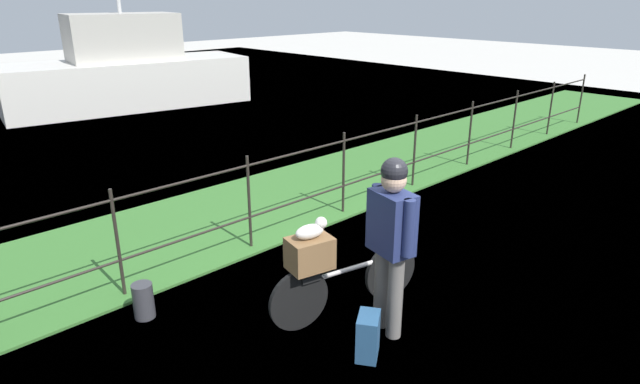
{
  "coord_description": "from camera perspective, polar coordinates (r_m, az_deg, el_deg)",
  "views": [
    {
      "loc": [
        -4.36,
        -2.78,
        2.96
      ],
      "look_at": [
        -0.5,
        1.25,
        0.9
      ],
      "focal_mm": 30.17,
      "sensor_mm": 36.0,
      "label": 1
    }
  ],
  "objects": [
    {
      "name": "moored_boat_near",
      "position": [
        16.0,
        -19.76,
        11.76
      ],
      "size": [
        6.64,
        3.16,
        4.09
      ],
      "color": "silver",
      "rests_on": "ground"
    },
    {
      "name": "bicycle_main",
      "position": [
        5.29,
        2.66,
        -9.69
      ],
      "size": [
        1.64,
        0.41,
        0.61
      ],
      "color": "black",
      "rests_on": "ground"
    },
    {
      "name": "mooring_bollard",
      "position": [
        5.56,
        -18.23,
        -10.9
      ],
      "size": [
        0.2,
        0.2,
        0.36
      ],
      "primitive_type": "cylinder",
      "color": "#38383D",
      "rests_on": "ground"
    },
    {
      "name": "cyclist_person",
      "position": [
        4.75,
        7.56,
        -4.28
      ],
      "size": [
        0.34,
        0.53,
        1.68
      ],
      "color": "slate",
      "rests_on": "ground"
    },
    {
      "name": "grass_strip",
      "position": [
        7.94,
        -6.96,
        -1.68
      ],
      "size": [
        27.0,
        2.4,
        0.03
      ],
      "primitive_type": "cube",
      "color": "#38702D",
      "rests_on": "ground"
    },
    {
      "name": "backpack_on_paving",
      "position": [
        4.8,
        5.11,
        -14.96
      ],
      "size": [
        0.33,
        0.31,
        0.4
      ],
      "primitive_type": "cube",
      "rotation": [
        0.0,
        0.0,
        3.74
      ],
      "color": "#28517A",
      "rests_on": "ground"
    },
    {
      "name": "ground_plane",
      "position": [
        5.96,
        12.06,
        -10.02
      ],
      "size": [
        60.0,
        60.0,
        0.0
      ],
      "primitive_type": "plane",
      "color": "beige"
    },
    {
      "name": "iron_fence",
      "position": [
        6.97,
        -2.15,
        1.17
      ],
      "size": [
        18.04,
        0.04,
        1.19
      ],
      "color": "#28231E",
      "rests_on": "ground"
    },
    {
      "name": "terrier_dog",
      "position": [
        4.81,
        -0.86,
        -4.03
      ],
      "size": [
        0.32,
        0.2,
        0.18
      ],
      "color": "silver",
      "rests_on": "wooden_crate"
    },
    {
      "name": "wooden_crate",
      "position": [
        4.9,
        -1.09,
        -6.5
      ],
      "size": [
        0.45,
        0.36,
        0.3
      ],
      "primitive_type": "cube",
      "rotation": [
        0.0,
        0.0,
        -0.22
      ],
      "color": "brown",
      "rests_on": "bicycle_main"
    },
    {
      "name": "harbor_water",
      "position": [
        13.27,
        -23.55,
        5.67
      ],
      "size": [
        30.0,
        30.0,
        0.0
      ],
      "primitive_type": "plane",
      "color": "#60849E",
      "rests_on": "ground"
    }
  ]
}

